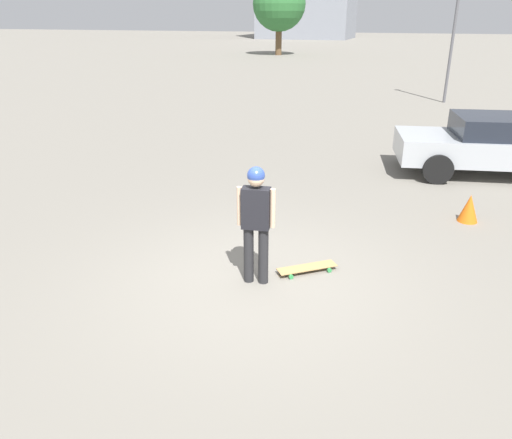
{
  "coord_description": "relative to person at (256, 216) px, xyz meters",
  "views": [
    {
      "loc": [
        5.87,
        1.97,
        3.48
      ],
      "look_at": [
        0.0,
        0.0,
        0.94
      ],
      "focal_mm": 35.0,
      "sensor_mm": 36.0,
      "label": 1
    }
  ],
  "objects": [
    {
      "name": "ground_plane",
      "position": [
        0.0,
        0.0,
        -0.99
      ],
      "size": [
        220.0,
        220.0,
        0.0
      ],
      "primitive_type": "plane",
      "color": "gray"
    },
    {
      "name": "skateboard",
      "position": [
        -0.51,
        0.62,
        -0.93
      ],
      "size": [
        0.72,
        0.84,
        0.08
      ],
      "rotation": [
        0.0,
        0.0,
        -0.91
      ],
      "color": "tan",
      "rests_on": "ground_plane"
    },
    {
      "name": "traffic_cone",
      "position": [
        -3.34,
        2.95,
        -0.74
      ],
      "size": [
        0.36,
        0.36,
        0.51
      ],
      "color": "orange",
      "rests_on": "ground_plane"
    },
    {
      "name": "tree_distant",
      "position": [
        -41.71,
        -11.8,
        3.44
      ],
      "size": [
        4.83,
        4.83,
        6.87
      ],
      "color": "brown",
      "rests_on": "ground_plane"
    },
    {
      "name": "car_parked_near",
      "position": [
        -6.61,
        3.53,
        -0.27
      ],
      "size": [
        2.54,
        4.4,
        1.38
      ],
      "rotation": [
        0.0,
        0.0,
        -1.39
      ],
      "color": "#ADB2B7",
      "rests_on": "ground_plane"
    },
    {
      "name": "lamp_post",
      "position": [
        -17.4,
        2.71,
        2.56
      ],
      "size": [
        0.28,
        0.28,
        6.12
      ],
      "color": "#59595E",
      "rests_on": "ground_plane"
    },
    {
      "name": "person",
      "position": [
        0.0,
        0.0,
        0.0
      ],
      "size": [
        0.25,
        0.52,
        1.68
      ],
      "rotation": [
        0.0,
        0.0,
        1.71
      ],
      "color": "#262628",
      "rests_on": "ground_plane"
    }
  ]
}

